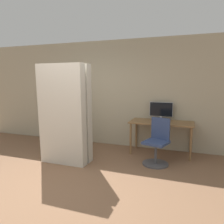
# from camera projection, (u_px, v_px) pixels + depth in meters

# --- Properties ---
(ground_plane) EXTENTS (16.00, 16.00, 0.00)m
(ground_plane) POSITION_uv_depth(u_px,v_px,m) (54.00, 189.00, 3.40)
(ground_plane) COLOR brown
(wall_back) EXTENTS (8.00, 0.06, 2.70)m
(wall_back) POSITION_uv_depth(u_px,v_px,m) (112.00, 94.00, 5.69)
(wall_back) COLOR tan
(wall_back) RESTS_ON ground
(desk) EXTENTS (1.42, 0.67, 0.76)m
(desk) POSITION_uv_depth(u_px,v_px,m) (161.00, 126.00, 4.99)
(desk) COLOR brown
(desk) RESTS_ON ground
(monitor) EXTENTS (0.54, 0.20, 0.43)m
(monitor) POSITION_uv_depth(u_px,v_px,m) (161.00, 110.00, 5.17)
(monitor) COLOR #B7B7BC
(monitor) RESTS_ON desk
(office_chair) EXTENTS (0.55, 0.55, 0.93)m
(office_chair) POSITION_uv_depth(u_px,v_px,m) (157.00, 146.00, 4.41)
(office_chair) COLOR #4C4C51
(office_chair) RESTS_ON ground
(bookshelf) EXTENTS (0.62, 0.28, 1.85)m
(bookshelf) POSITION_uv_depth(u_px,v_px,m) (65.00, 108.00, 6.07)
(bookshelf) COLOR black
(bookshelf) RESTS_ON ground
(mattress_near) EXTENTS (0.98, 0.25, 2.02)m
(mattress_near) POSITION_uv_depth(u_px,v_px,m) (62.00, 115.00, 4.33)
(mattress_near) COLOR beige
(mattress_near) RESTS_ON ground
(mattress_far) EXTENTS (0.98, 0.23, 2.02)m
(mattress_far) POSITION_uv_depth(u_px,v_px,m) (69.00, 113.00, 4.58)
(mattress_far) COLOR beige
(mattress_far) RESTS_ON ground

